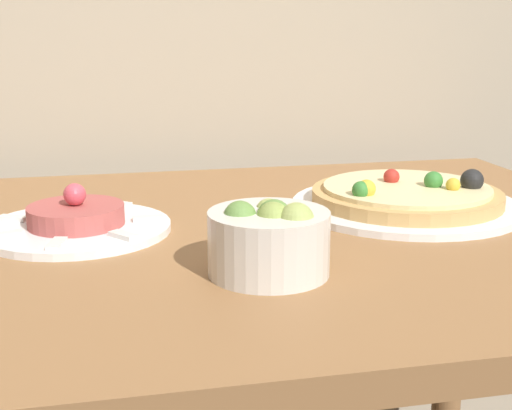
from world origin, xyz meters
TOP-DOWN VIEW (x-y plane):
  - dining_table at (0.00, 0.41)m, footprint 1.25×0.82m
  - pizza_plate at (0.32, 0.47)m, footprint 0.34×0.34m
  - tartare_plate at (-0.16, 0.45)m, footprint 0.25×0.25m
  - small_bowl at (0.05, 0.24)m, footprint 0.13×0.13m

SIDE VIEW (x-z plane):
  - dining_table at x=0.00m, z-range 0.27..1.02m
  - tartare_plate at x=-0.16m, z-range 0.73..0.79m
  - pizza_plate at x=0.32m, z-range 0.73..0.80m
  - small_bowl at x=0.05m, z-range 0.75..0.83m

